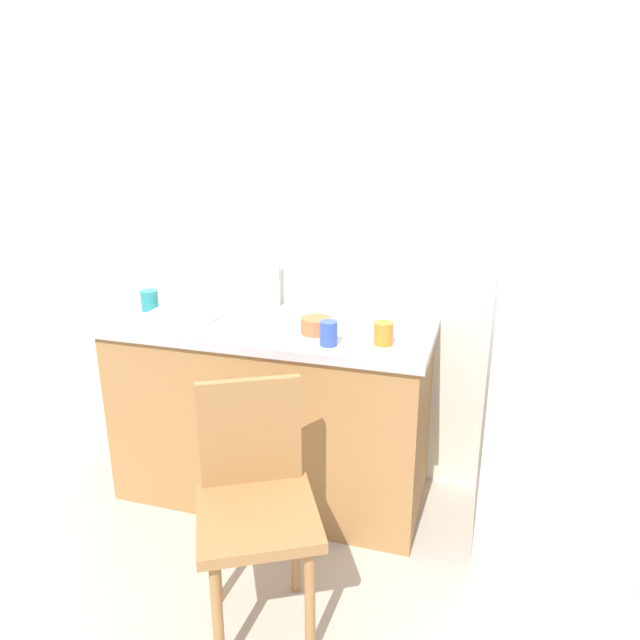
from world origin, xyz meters
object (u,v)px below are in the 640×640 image
at_px(dish_tray, 187,314).
at_px(cup_teal, 150,300).
at_px(terracotta_bowl, 316,325).
at_px(cup_orange, 384,333).
at_px(refrigerator, 562,417).
at_px(chair, 255,498).
at_px(cup_blue, 329,333).

bearing_deg(dish_tray, cup_teal, 161.92).
distance_m(terracotta_bowl, cup_orange, 0.31).
distance_m(dish_tray, cup_orange, 0.93).
xyz_separation_m(refrigerator, terracotta_bowl, (-1.02, -0.08, 0.33)).
xyz_separation_m(chair, terracotta_bowl, (0.02, 0.67, 0.41)).
distance_m(cup_blue, cup_orange, 0.22).
height_order(dish_tray, cup_blue, cup_blue).
distance_m(chair, dish_tray, 1.00).
distance_m(refrigerator, dish_tray, 1.68).
height_order(terracotta_bowl, cup_orange, cup_orange).
bearing_deg(cup_orange, cup_teal, 172.78).
relative_size(cup_teal, cup_blue, 0.96).
bearing_deg(dish_tray, cup_blue, -11.05).
bearing_deg(cup_blue, dish_tray, 168.95).
distance_m(refrigerator, terracotta_bowl, 1.08).
bearing_deg(chair, cup_orange, 34.92).
relative_size(refrigerator, chair, 1.31).
relative_size(chair, cup_blue, 8.89).
bearing_deg(refrigerator, terracotta_bowl, -175.58).
distance_m(refrigerator, cup_orange, 0.81).
xyz_separation_m(refrigerator, cup_teal, (-1.89, 0.01, 0.34)).
bearing_deg(cup_blue, chair, -101.01).
xyz_separation_m(refrigerator, dish_tray, (-1.65, -0.07, 0.32)).
bearing_deg(terracotta_bowl, cup_teal, 173.93).
xyz_separation_m(cup_teal, cup_orange, (1.17, -0.15, -0.00)).
relative_size(dish_tray, cup_teal, 2.90).
bearing_deg(dish_tray, cup_orange, -4.28).
relative_size(dish_tray, terracotta_bowl, 2.11).
height_order(cup_teal, cup_orange, cup_teal).
distance_m(dish_tray, cup_blue, 0.73).
bearing_deg(chair, cup_teal, 110.21).
xyz_separation_m(cup_teal, cup_blue, (0.96, -0.22, 0.00)).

